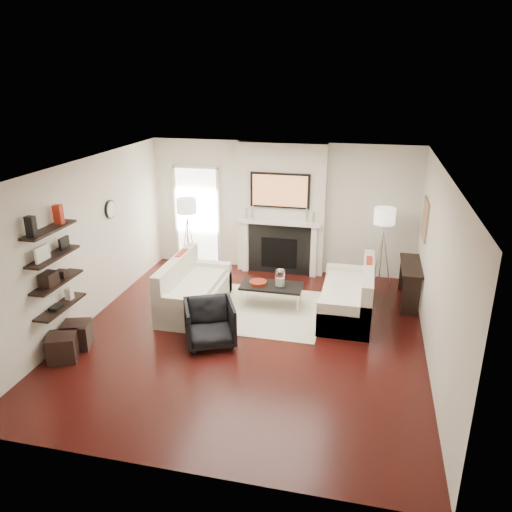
% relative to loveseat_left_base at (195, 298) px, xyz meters
% --- Properties ---
extents(room_envelope, '(6.00, 6.00, 6.00)m').
position_rel_loveseat_left_base_xyz_m(room_envelope, '(1.14, -0.74, 1.14)').
color(room_envelope, '#330D0B').
rests_on(room_envelope, ground).
extents(chimney_breast, '(1.80, 0.25, 2.70)m').
position_rel_loveseat_left_base_xyz_m(chimney_breast, '(1.14, 2.14, 1.14)').
color(chimney_breast, silver).
rests_on(chimney_breast, floor).
extents(fireplace_surround, '(1.30, 0.02, 1.04)m').
position_rel_loveseat_left_base_xyz_m(fireplace_surround, '(1.14, 2.00, 0.31)').
color(fireplace_surround, black).
rests_on(fireplace_surround, floor).
extents(firebox, '(0.75, 0.02, 0.65)m').
position_rel_loveseat_left_base_xyz_m(firebox, '(1.14, 2.00, 0.24)').
color(firebox, black).
rests_on(firebox, floor).
extents(mantel_pilaster_l, '(0.12, 0.08, 1.10)m').
position_rel_loveseat_left_base_xyz_m(mantel_pilaster_l, '(0.42, 1.97, 0.34)').
color(mantel_pilaster_l, white).
rests_on(mantel_pilaster_l, floor).
extents(mantel_pilaster_r, '(0.12, 0.08, 1.10)m').
position_rel_loveseat_left_base_xyz_m(mantel_pilaster_r, '(1.86, 1.97, 0.34)').
color(mantel_pilaster_r, white).
rests_on(mantel_pilaster_r, floor).
extents(mantel_shelf, '(1.70, 0.18, 0.07)m').
position_rel_loveseat_left_base_xyz_m(mantel_shelf, '(1.14, 1.95, 0.91)').
color(mantel_shelf, white).
rests_on(mantel_shelf, chimney_breast).
extents(tv_body, '(1.20, 0.06, 0.70)m').
position_rel_loveseat_left_base_xyz_m(tv_body, '(1.14, 1.98, 1.57)').
color(tv_body, black).
rests_on(tv_body, chimney_breast).
extents(tv_screen, '(1.10, 0.00, 0.62)m').
position_rel_loveseat_left_base_xyz_m(tv_screen, '(1.14, 1.95, 1.57)').
color(tv_screen, '#BF723F').
rests_on(tv_screen, tv_body).
extents(candlestick_l_tall, '(0.04, 0.04, 0.30)m').
position_rel_loveseat_left_base_xyz_m(candlestick_l_tall, '(0.59, 1.96, 1.09)').
color(candlestick_l_tall, silver).
rests_on(candlestick_l_tall, mantel_shelf).
extents(candlestick_l_short, '(0.04, 0.04, 0.24)m').
position_rel_loveseat_left_base_xyz_m(candlestick_l_short, '(0.46, 1.96, 1.06)').
color(candlestick_l_short, silver).
rests_on(candlestick_l_short, mantel_shelf).
extents(candlestick_r_tall, '(0.04, 0.04, 0.30)m').
position_rel_loveseat_left_base_xyz_m(candlestick_r_tall, '(1.69, 1.96, 1.09)').
color(candlestick_r_tall, silver).
rests_on(candlestick_r_tall, mantel_shelf).
extents(candlestick_r_short, '(0.04, 0.04, 0.24)m').
position_rel_loveseat_left_base_xyz_m(candlestick_r_short, '(1.82, 1.96, 1.06)').
color(candlestick_r_short, silver).
rests_on(candlestick_r_short, mantel_shelf).
extents(hallway_panel, '(0.90, 0.02, 2.10)m').
position_rel_loveseat_left_base_xyz_m(hallway_panel, '(-0.71, 2.24, 0.84)').
color(hallway_panel, white).
rests_on(hallway_panel, floor).
extents(door_trim_l, '(0.06, 0.06, 2.16)m').
position_rel_loveseat_left_base_xyz_m(door_trim_l, '(-1.19, 2.22, 0.84)').
color(door_trim_l, white).
rests_on(door_trim_l, floor).
extents(door_trim_r, '(0.06, 0.06, 2.16)m').
position_rel_loveseat_left_base_xyz_m(door_trim_r, '(-0.23, 2.22, 0.84)').
color(door_trim_r, white).
rests_on(door_trim_r, floor).
extents(door_trim_top, '(1.02, 0.06, 0.06)m').
position_rel_loveseat_left_base_xyz_m(door_trim_top, '(-0.71, 2.22, 1.92)').
color(door_trim_top, white).
rests_on(door_trim_top, wall_back).
extents(rug, '(2.60, 2.00, 0.01)m').
position_rel_loveseat_left_base_xyz_m(rug, '(0.93, 0.21, -0.20)').
color(rug, beige).
rests_on(rug, floor).
extents(loveseat_left_base, '(0.85, 1.80, 0.42)m').
position_rel_loveseat_left_base_xyz_m(loveseat_left_base, '(0.00, 0.00, 0.00)').
color(loveseat_left_base, beige).
rests_on(loveseat_left_base, floor).
extents(loveseat_left_back, '(0.18, 1.80, 0.80)m').
position_rel_loveseat_left_base_xyz_m(loveseat_left_back, '(-0.33, 0.00, 0.32)').
color(loveseat_left_back, beige).
rests_on(loveseat_left_back, floor).
extents(loveseat_left_arm_n, '(0.85, 0.18, 0.60)m').
position_rel_loveseat_left_base_xyz_m(loveseat_left_arm_n, '(0.00, -0.81, 0.09)').
color(loveseat_left_arm_n, beige).
rests_on(loveseat_left_arm_n, floor).
extents(loveseat_left_arm_s, '(0.85, 0.18, 0.60)m').
position_rel_loveseat_left_base_xyz_m(loveseat_left_arm_s, '(0.00, 0.81, 0.09)').
color(loveseat_left_arm_s, beige).
rests_on(loveseat_left_arm_s, floor).
extents(loveseat_left_cushion, '(0.63, 1.44, 0.10)m').
position_rel_loveseat_left_base_xyz_m(loveseat_left_cushion, '(0.05, -0.00, 0.26)').
color(loveseat_left_cushion, beige).
rests_on(loveseat_left_cushion, loveseat_left_base).
extents(pillow_left_orange, '(0.10, 0.42, 0.42)m').
position_rel_loveseat_left_base_xyz_m(pillow_left_orange, '(-0.33, 0.30, 0.52)').
color(pillow_left_orange, '#A82714').
rests_on(pillow_left_orange, loveseat_left_cushion).
extents(pillow_left_charcoal, '(0.10, 0.40, 0.40)m').
position_rel_loveseat_left_base_xyz_m(pillow_left_charcoal, '(-0.33, -0.30, 0.51)').
color(pillow_left_charcoal, black).
rests_on(pillow_left_charcoal, loveseat_left_cushion).
extents(loveseat_right_base, '(0.85, 1.80, 0.42)m').
position_rel_loveseat_left_base_xyz_m(loveseat_right_base, '(2.63, 0.36, 0.00)').
color(loveseat_right_base, beige).
rests_on(loveseat_right_base, floor).
extents(loveseat_right_back, '(0.18, 1.80, 0.80)m').
position_rel_loveseat_left_base_xyz_m(loveseat_right_back, '(2.97, 0.36, 0.32)').
color(loveseat_right_back, beige).
rests_on(loveseat_right_back, floor).
extents(loveseat_right_arm_n, '(0.85, 0.18, 0.60)m').
position_rel_loveseat_left_base_xyz_m(loveseat_right_arm_n, '(2.63, -0.45, 0.09)').
color(loveseat_right_arm_n, beige).
rests_on(loveseat_right_arm_n, floor).
extents(loveseat_right_arm_s, '(0.85, 0.18, 0.60)m').
position_rel_loveseat_left_base_xyz_m(loveseat_right_arm_s, '(2.63, 1.17, 0.09)').
color(loveseat_right_arm_s, beige).
rests_on(loveseat_right_arm_s, floor).
extents(loveseat_right_cushion, '(0.63, 1.44, 0.10)m').
position_rel_loveseat_left_base_xyz_m(loveseat_right_cushion, '(2.58, 0.36, 0.26)').
color(loveseat_right_cushion, beige).
rests_on(loveseat_right_cushion, loveseat_right_base).
extents(pillow_right_orange, '(0.10, 0.42, 0.42)m').
position_rel_loveseat_left_base_xyz_m(pillow_right_orange, '(2.97, 0.66, 0.52)').
color(pillow_right_orange, '#A82714').
rests_on(pillow_right_orange, loveseat_right_cushion).
extents(pillow_right_charcoal, '(0.10, 0.40, 0.40)m').
position_rel_loveseat_left_base_xyz_m(pillow_right_charcoal, '(2.97, 0.06, 0.51)').
color(pillow_right_charcoal, black).
rests_on(pillow_right_charcoal, loveseat_right_cushion).
extents(coffee_table, '(1.10, 0.55, 0.04)m').
position_rel_loveseat_left_base_xyz_m(coffee_table, '(1.31, 0.40, 0.19)').
color(coffee_table, black).
rests_on(coffee_table, floor).
extents(coffee_leg_nw, '(0.02, 0.02, 0.38)m').
position_rel_loveseat_left_base_xyz_m(coffee_leg_nw, '(0.81, 0.18, -0.02)').
color(coffee_leg_nw, silver).
rests_on(coffee_leg_nw, floor).
extents(coffee_leg_ne, '(0.02, 0.02, 0.38)m').
position_rel_loveseat_left_base_xyz_m(coffee_leg_ne, '(1.81, 0.18, -0.02)').
color(coffee_leg_ne, silver).
rests_on(coffee_leg_ne, floor).
extents(coffee_leg_sw, '(0.02, 0.02, 0.38)m').
position_rel_loveseat_left_base_xyz_m(coffee_leg_sw, '(0.81, 0.62, -0.02)').
color(coffee_leg_sw, silver).
rests_on(coffee_leg_sw, floor).
extents(coffee_leg_se, '(0.02, 0.02, 0.38)m').
position_rel_loveseat_left_base_xyz_m(coffee_leg_se, '(1.81, 0.62, -0.02)').
color(coffee_leg_se, silver).
rests_on(coffee_leg_se, floor).
extents(hurricane_glass, '(0.18, 0.18, 0.31)m').
position_rel_loveseat_left_base_xyz_m(hurricane_glass, '(1.46, 0.40, 0.35)').
color(hurricane_glass, white).
rests_on(hurricane_glass, coffee_table).
extents(hurricane_candle, '(0.11, 0.11, 0.16)m').
position_rel_loveseat_left_base_xyz_m(hurricane_candle, '(1.46, 0.40, 0.29)').
color(hurricane_candle, white).
rests_on(hurricane_candle, coffee_table).
extents(copper_bowl, '(0.31, 0.31, 0.05)m').
position_rel_loveseat_left_base_xyz_m(copper_bowl, '(1.06, 0.40, 0.24)').
color(copper_bowl, '#AD371C').
rests_on(copper_bowl, coffee_table).
extents(armchair, '(0.96, 0.93, 0.76)m').
position_rel_loveseat_left_base_xyz_m(armchair, '(0.63, -1.10, 0.17)').
color(armchair, black).
rests_on(armchair, floor).
extents(lamp_left_post, '(0.02, 0.02, 1.20)m').
position_rel_loveseat_left_base_xyz_m(lamp_left_post, '(-0.71, 1.62, 0.39)').
color(lamp_left_post, silver).
rests_on(lamp_left_post, floor).
extents(lamp_left_shade, '(0.40, 0.40, 0.30)m').
position_rel_loveseat_left_base_xyz_m(lamp_left_shade, '(-0.71, 1.62, 1.24)').
color(lamp_left_shade, white).
rests_on(lamp_left_shade, lamp_left_post).
extents(lamp_left_leg_a, '(0.25, 0.02, 1.23)m').
position_rel_loveseat_left_base_xyz_m(lamp_left_leg_a, '(-0.60, 1.62, 0.39)').
color(lamp_left_leg_a, silver).
rests_on(lamp_left_leg_a, floor).
extents(lamp_left_leg_b, '(0.14, 0.22, 1.23)m').
position_rel_loveseat_left_base_xyz_m(lamp_left_leg_b, '(-0.76, 1.71, 0.39)').
color(lamp_left_leg_b, silver).
rests_on(lamp_left_leg_b, floor).
extents(lamp_left_leg_c, '(0.14, 0.22, 1.23)m').
position_rel_loveseat_left_base_xyz_m(lamp_left_leg_c, '(-0.76, 1.52, 0.39)').
color(lamp_left_leg_c, silver).
rests_on(lamp_left_leg_c, floor).
extents(lamp_right_post, '(0.02, 0.02, 1.20)m').
position_rel_loveseat_left_base_xyz_m(lamp_right_post, '(3.19, 1.74, 0.39)').
color(lamp_right_post, silver).
rests_on(lamp_right_post, floor).
extents(lamp_right_shade, '(0.40, 0.40, 0.30)m').
position_rel_loveseat_left_base_xyz_m(lamp_right_shade, '(3.19, 1.74, 1.24)').
color(lamp_right_shade, white).
rests_on(lamp_right_shade, lamp_right_post).
extents(lamp_right_leg_a, '(0.25, 0.02, 1.23)m').
position_rel_loveseat_left_base_xyz_m(lamp_right_leg_a, '(3.30, 1.74, 0.39)').
color(lamp_right_leg_a, silver).
rests_on(lamp_right_leg_a, floor).
extents(lamp_right_leg_b, '(0.14, 0.22, 1.23)m').
position_rel_loveseat_left_base_xyz_m(lamp_right_leg_b, '(3.14, 1.83, 0.39)').
color(lamp_right_leg_b, silver).
rests_on(lamp_right_leg_b, floor).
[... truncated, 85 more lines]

